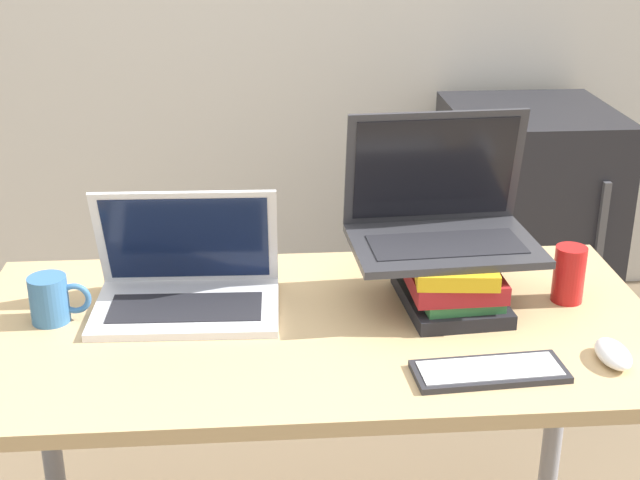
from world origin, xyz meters
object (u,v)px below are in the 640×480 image
at_px(book_stack, 450,279).
at_px(laptop_left, 187,284).
at_px(soda_can, 569,274).
at_px(wireless_keyboard, 490,371).
at_px(mug, 51,299).
at_px(laptop_on_books, 441,219).
at_px(mini_fridge, 523,224).
at_px(mouse, 613,354).

bearing_deg(book_stack, laptop_left, 176.36).
distance_m(book_stack, soda_can, 0.25).
height_order(wireless_keyboard, mug, mug).
relative_size(laptop_left, laptop_on_books, 0.98).
relative_size(laptop_left, mini_fridge, 0.46).
height_order(mug, mini_fridge, mug).
xyz_separation_m(book_stack, soda_can, (0.25, 0.00, 0.00)).
height_order(laptop_left, wireless_keyboard, laptop_left).
relative_size(mouse, soda_can, 0.89).
distance_m(mouse, soda_can, 0.26).
bearing_deg(book_stack, mini_fridge, 66.26).
bearing_deg(mouse, mug, 167.02).
xyz_separation_m(mouse, mini_fridge, (0.31, 1.53, -0.35)).
bearing_deg(mug, wireless_keyboard, -18.21).
bearing_deg(book_stack, mug, -179.15).
distance_m(wireless_keyboard, soda_can, 0.38).
bearing_deg(laptop_left, mouse, -20.12).
xyz_separation_m(laptop_left, book_stack, (0.55, -0.03, 0.01)).
relative_size(laptop_on_books, wireless_keyboard, 1.39).
xyz_separation_m(mug, soda_can, (1.07, 0.01, 0.01)).
relative_size(book_stack, mug, 2.24).
distance_m(laptop_on_books, mini_fridge, 1.44).
height_order(book_stack, mug, book_stack).
bearing_deg(soda_can, laptop_left, 177.57).
bearing_deg(laptop_left, mug, -170.04).
distance_m(wireless_keyboard, mini_fridge, 1.68).
xyz_separation_m(laptop_on_books, wireless_keyboard, (0.03, -0.33, -0.17)).
xyz_separation_m(mouse, mug, (-1.07, 0.25, 0.03)).
xyz_separation_m(laptop_left, mouse, (0.80, -0.29, -0.03)).
height_order(book_stack, laptop_on_books, laptop_on_books).
bearing_deg(wireless_keyboard, mini_fridge, 70.68).
distance_m(laptop_left, book_stack, 0.55).
relative_size(wireless_keyboard, soda_can, 2.32).
distance_m(laptop_left, mini_fridge, 1.70).
distance_m(wireless_keyboard, mug, 0.87).
relative_size(laptop_on_books, mouse, 3.62).
xyz_separation_m(wireless_keyboard, soda_can, (0.24, 0.29, 0.05)).
relative_size(laptop_on_books, mug, 3.22).
bearing_deg(soda_can, mouse, -90.04).
distance_m(mug, soda_can, 1.07).
xyz_separation_m(laptop_on_books, soda_can, (0.27, -0.05, -0.11)).
height_order(laptop_on_books, mug, laptop_on_books).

